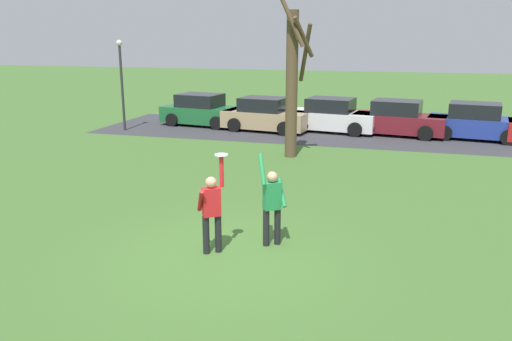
# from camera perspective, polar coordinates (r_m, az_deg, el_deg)

# --- Properties ---
(ground_plane) EXTENTS (120.00, 120.00, 0.00)m
(ground_plane) POSITION_cam_1_polar(r_m,az_deg,el_deg) (10.81, -3.50, -9.31)
(ground_plane) COLOR #426B2D
(person_catcher) EXTENTS (0.57, 0.54, 2.08)m
(person_catcher) POSITION_cam_1_polar(r_m,az_deg,el_deg) (10.56, -4.98, -4.21)
(person_catcher) COLOR black
(person_catcher) RESTS_ON ground_plane
(person_defender) EXTENTS (0.65, 0.63, 2.04)m
(person_defender) POSITION_cam_1_polar(r_m,az_deg,el_deg) (10.92, 1.80, -3.52)
(person_defender) COLOR black
(person_defender) RESTS_ON ground_plane
(frisbee_disc) EXTENTS (0.27, 0.27, 0.02)m
(frisbee_disc) POSITION_cam_1_polar(r_m,az_deg,el_deg) (10.30, -3.90, 1.76)
(frisbee_disc) COLOR white
(frisbee_disc) RESTS_ON person_catcher
(parked_car_green) EXTENTS (4.31, 2.47, 1.59)m
(parked_car_green) POSITION_cam_1_polar(r_m,az_deg,el_deg) (26.35, -6.04, 6.62)
(parked_car_green) COLOR #1E6633
(parked_car_green) RESTS_ON ground_plane
(parked_car_tan) EXTENTS (4.31, 2.47, 1.59)m
(parked_car_tan) POSITION_cam_1_polar(r_m,az_deg,el_deg) (24.66, 1.09, 6.15)
(parked_car_tan) COLOR tan
(parked_car_tan) RESTS_ON ground_plane
(parked_car_white) EXTENTS (4.31, 2.47, 1.59)m
(parked_car_white) POSITION_cam_1_polar(r_m,az_deg,el_deg) (24.69, 8.54, 6.00)
(parked_car_white) COLOR white
(parked_car_white) RESTS_ON ground_plane
(parked_car_maroon) EXTENTS (4.31, 2.47, 1.59)m
(parked_car_maroon) POSITION_cam_1_polar(r_m,az_deg,el_deg) (24.43, 15.62, 5.53)
(parked_car_maroon) COLOR maroon
(parked_car_maroon) RESTS_ON ground_plane
(parked_car_blue) EXTENTS (4.31, 2.47, 1.59)m
(parked_car_blue) POSITION_cam_1_polar(r_m,az_deg,el_deg) (24.59, 23.38, 4.92)
(parked_car_blue) COLOR #233893
(parked_car_blue) RESTS_ON ground_plane
(parking_strip) EXTENTS (25.31, 6.40, 0.01)m
(parking_strip) POSITION_cam_1_polar(r_m,az_deg,el_deg) (24.28, 11.91, 3.97)
(parking_strip) COLOR #38383D
(parking_strip) RESTS_ON ground_plane
(bare_tree_tall) EXTENTS (1.33, 1.53, 6.09)m
(bare_tree_tall) POSITION_cam_1_polar(r_m,az_deg,el_deg) (18.93, 4.11, 10.08)
(bare_tree_tall) COLOR brown
(bare_tree_tall) RESTS_ON ground_plane
(lamppost_by_lot) EXTENTS (0.28, 0.28, 4.26)m
(lamppost_by_lot) POSITION_cam_1_polar(r_m,az_deg,el_deg) (25.38, -14.80, 10.14)
(lamppost_by_lot) COLOR #2D2D33
(lamppost_by_lot) RESTS_ON ground_plane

